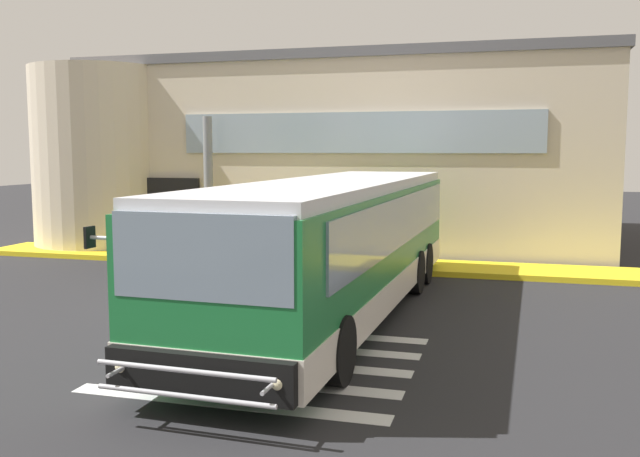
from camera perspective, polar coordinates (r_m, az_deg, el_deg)
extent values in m
cube|color=#232326|center=(15.39, -5.82, -5.88)|extent=(80.00, 90.00, 0.02)
cube|color=silver|center=(9.32, -7.86, -14.15)|extent=(4.40, 0.36, 0.01)
cube|color=silver|center=(10.10, -5.78, -12.47)|extent=(4.40, 0.36, 0.01)
cube|color=silver|center=(10.90, -4.03, -11.01)|extent=(4.40, 0.36, 0.01)
cube|color=silver|center=(11.72, -2.54, -9.75)|extent=(4.40, 0.36, 0.01)
cube|color=silver|center=(12.54, -1.25, -8.64)|extent=(4.40, 0.36, 0.01)
cube|color=beige|center=(26.57, 3.62, 5.89)|extent=(16.85, 12.00, 6.00)
cube|color=#56565B|center=(26.72, 3.67, 12.66)|extent=(17.05, 12.20, 0.30)
cylinder|color=beige|center=(24.50, -17.78, 5.54)|extent=(4.40, 4.40, 6.00)
cube|color=black|center=(22.60, -12.01, 1.08)|extent=(1.80, 0.16, 2.40)
cube|color=#8C9EAD|center=(20.46, 2.86, 7.95)|extent=(10.85, 0.10, 1.20)
cube|color=yellow|center=(19.84, -0.77, -2.79)|extent=(20.85, 2.00, 0.15)
cylinder|color=slate|center=(21.38, -9.24, 3.60)|extent=(0.28, 0.28, 4.15)
cube|color=#1E7238|center=(13.59, 1.30, -1.35)|extent=(2.92, 11.57, 2.15)
cube|color=silver|center=(13.72, 1.30, -4.66)|extent=(2.97, 11.61, 0.55)
cube|color=silver|center=(13.48, 1.32, 3.61)|extent=(2.82, 11.36, 0.20)
cube|color=gray|center=(8.24, -9.77, -2.37)|extent=(2.35, 0.20, 1.05)
cube|color=gray|center=(13.52, 6.94, 0.70)|extent=(0.38, 10.29, 0.95)
cube|color=gray|center=(14.22, -3.37, 1.02)|extent=(0.38, 10.29, 0.95)
cube|color=black|center=(8.19, -9.82, 0.09)|extent=(2.15, 0.17, 0.28)
cube|color=black|center=(8.45, -10.00, -11.88)|extent=(2.46, 0.28, 0.52)
sphere|color=beige|center=(8.01, -3.45, -12.69)|extent=(0.18, 0.18, 0.18)
sphere|color=beige|center=(8.92, -16.09, -10.93)|extent=(0.18, 0.18, 0.18)
cylinder|color=#B7B7BF|center=(9.16, -17.57, -0.74)|extent=(0.40, 0.06, 0.05)
cube|color=black|center=(9.27, -18.58, -0.69)|extent=(0.05, 0.20, 0.28)
cylinder|color=black|center=(9.75, 1.48, -10.08)|extent=(0.33, 1.01, 1.00)
cylinder|color=black|center=(10.61, -10.96, -8.82)|extent=(0.33, 1.01, 1.00)
cylinder|color=black|center=(15.93, 7.93, -3.61)|extent=(0.33, 1.01, 1.00)
cylinder|color=black|center=(16.47, -0.17, -3.21)|extent=(0.33, 1.01, 1.00)
cylinder|color=black|center=(17.20, 8.65, -2.88)|extent=(0.33, 1.01, 1.00)
cylinder|color=black|center=(17.70, 1.10, -2.53)|extent=(0.33, 1.01, 1.00)
cylinder|color=#B7B7BF|center=(8.19, -11.20, -13.49)|extent=(2.25, 0.13, 0.06)
cylinder|color=#B7B7BF|center=(8.09, -11.25, -11.49)|extent=(2.25, 0.13, 0.06)
cylinder|color=#B7B7BF|center=(7.92, -4.14, -12.94)|extent=(0.07, 0.50, 0.05)
cylinder|color=#B7B7BF|center=(8.79, -16.29, -11.19)|extent=(0.07, 0.50, 0.05)
cylinder|color=#1E2338|center=(20.41, -7.85, -1.17)|extent=(0.15, 0.15, 0.85)
cylinder|color=#1E2338|center=(20.56, -8.25, -1.12)|extent=(0.15, 0.15, 0.85)
cube|color=#B23333|center=(20.40, -8.08, 0.84)|extent=(0.43, 0.34, 0.58)
sphere|color=tan|center=(20.37, -8.10, 2.02)|extent=(0.23, 0.23, 0.23)
cylinder|color=#B23333|center=(20.23, -7.58, 0.66)|extent=(0.09, 0.09, 0.55)
cylinder|color=#B23333|center=(20.59, -8.57, 0.75)|extent=(0.09, 0.09, 0.55)
cube|color=maroon|center=(20.52, -7.74, 0.83)|extent=(0.35, 0.28, 0.44)
cylinder|color=#1E2338|center=(20.05, -4.43, -1.27)|extent=(0.15, 0.15, 0.85)
cylinder|color=#1E2338|center=(20.12, -4.96, -1.24)|extent=(0.15, 0.15, 0.85)
cube|color=#996633|center=(20.00, -4.71, 0.77)|extent=(0.39, 0.24, 0.58)
sphere|color=tan|center=(19.96, -4.73, 1.97)|extent=(0.23, 0.23, 0.23)
cylinder|color=#996633|center=(19.91, -4.05, 0.61)|extent=(0.09, 0.09, 0.55)
cylinder|color=#996633|center=(20.10, -5.37, 0.65)|extent=(0.09, 0.09, 0.55)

